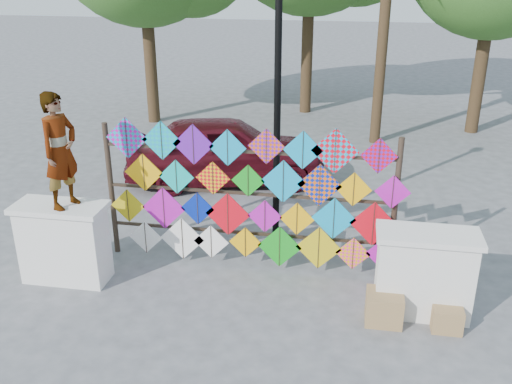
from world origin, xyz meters
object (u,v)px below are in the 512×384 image
(vendor_woman, at_px, (60,151))
(lamppost, at_px, (278,88))
(kite_rack, at_px, (253,198))
(sedan, at_px, (226,150))

(vendor_woman, relative_size, lamppost, 0.39)
(kite_rack, bearing_deg, sedan, 109.27)
(lamppost, bearing_deg, kite_rack, -98.66)
(sedan, bearing_deg, lamppost, -162.68)
(kite_rack, xyz_separation_m, sedan, (-1.28, 3.66, -0.46))
(kite_rack, xyz_separation_m, vendor_woman, (-2.66, -0.93, 0.94))
(kite_rack, height_order, sedan, kite_rack)
(kite_rack, bearing_deg, vendor_woman, -160.80)
(vendor_woman, distance_m, lamppost, 3.65)
(kite_rack, distance_m, vendor_woman, 2.97)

